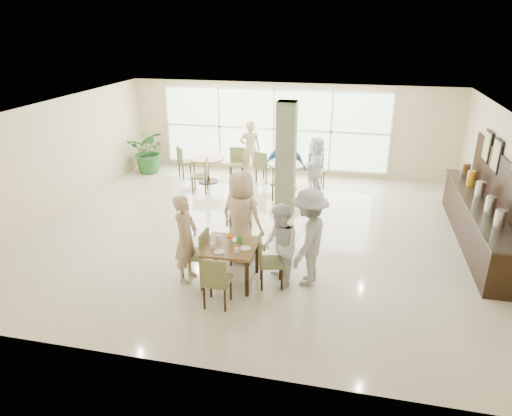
% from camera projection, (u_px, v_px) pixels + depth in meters
% --- Properties ---
extents(ground, '(10.00, 10.00, 0.00)m').
position_uv_depth(ground, '(259.00, 232.00, 10.47)').
color(ground, beige).
rests_on(ground, ground).
extents(room_shell, '(10.00, 10.00, 10.00)m').
position_uv_depth(room_shell, '(259.00, 161.00, 9.82)').
color(room_shell, white).
rests_on(room_shell, ground).
extents(window_bank, '(7.00, 0.04, 7.00)m').
position_uv_depth(window_bank, '(274.00, 129.00, 14.06)').
color(window_bank, silver).
rests_on(window_bank, ground).
extents(column, '(0.45, 0.45, 2.80)m').
position_uv_depth(column, '(286.00, 160.00, 10.94)').
color(column, '#616F4D').
rests_on(column, ground).
extents(main_table, '(0.97, 0.97, 0.75)m').
position_uv_depth(main_table, '(230.00, 250.00, 8.25)').
color(main_table, brown).
rests_on(main_table, ground).
extents(round_table_left, '(1.04, 1.04, 0.75)m').
position_uv_depth(round_table_left, '(207.00, 164.00, 13.55)').
color(round_table_left, brown).
rests_on(round_table_left, ground).
extents(round_table_right, '(1.03, 1.03, 0.75)m').
position_uv_depth(round_table_right, '(287.00, 170.00, 12.96)').
color(round_table_right, brown).
rests_on(round_table_right, ground).
extents(chairs_main_table, '(1.96, 2.03, 0.95)m').
position_uv_depth(chairs_main_table, '(231.00, 258.00, 8.34)').
color(chairs_main_table, brown).
rests_on(chairs_main_table, ground).
extents(chairs_table_left, '(2.16, 1.84, 0.95)m').
position_uv_depth(chairs_table_left, '(208.00, 167.00, 13.54)').
color(chairs_table_left, brown).
rests_on(chairs_table_left, ground).
extents(chairs_table_right, '(2.12, 1.89, 0.95)m').
position_uv_depth(chairs_table_right, '(287.00, 173.00, 13.00)').
color(chairs_table_right, brown).
rests_on(chairs_table_right, ground).
extents(tabletop_clutter, '(0.71, 0.72, 0.21)m').
position_uv_depth(tabletop_clutter, '(229.00, 243.00, 8.16)').
color(tabletop_clutter, white).
rests_on(tabletop_clutter, main_table).
extents(buffet_counter, '(0.64, 4.70, 1.95)m').
position_uv_depth(buffet_counter, '(478.00, 219.00, 9.77)').
color(buffet_counter, black).
rests_on(buffet_counter, ground).
extents(framed_art_a, '(0.05, 0.55, 0.70)m').
position_uv_depth(framed_art_a, '(496.00, 155.00, 9.67)').
color(framed_art_a, black).
rests_on(framed_art_a, ground).
extents(framed_art_b, '(0.05, 0.55, 0.70)m').
position_uv_depth(framed_art_b, '(487.00, 146.00, 10.40)').
color(framed_art_b, black).
rests_on(framed_art_b, ground).
extents(potted_plant, '(1.45, 1.45, 1.40)m').
position_uv_depth(potted_plant, '(150.00, 151.00, 14.37)').
color(potted_plant, '#255E28').
rests_on(potted_plant, ground).
extents(teen_left, '(0.44, 0.64, 1.67)m').
position_uv_depth(teen_left, '(186.00, 239.00, 8.27)').
color(teen_left, tan).
rests_on(teen_left, ground).
extents(teen_far, '(1.03, 0.77, 1.87)m').
position_uv_depth(teen_far, '(241.00, 217.00, 8.94)').
color(teen_far, tan).
rests_on(teen_far, ground).
extents(teen_right, '(0.85, 0.93, 1.56)m').
position_uv_depth(teen_right, '(280.00, 246.00, 8.11)').
color(teen_right, white).
rests_on(teen_right, ground).
extents(teen_standing, '(0.90, 1.29, 1.83)m').
position_uv_depth(teen_standing, '(309.00, 238.00, 8.13)').
color(teen_standing, '#9B9B9D').
rests_on(teen_standing, ground).
extents(adult_a, '(1.08, 0.62, 1.85)m').
position_uv_depth(adult_a, '(285.00, 167.00, 12.02)').
color(adult_a, '#4188C3').
rests_on(adult_a, ground).
extents(adult_b, '(0.78, 1.53, 1.59)m').
position_uv_depth(adult_b, '(316.00, 165.00, 12.64)').
color(adult_b, white).
rests_on(adult_b, ground).
extents(adult_standing, '(0.73, 0.57, 1.77)m').
position_uv_depth(adult_standing, '(250.00, 149.00, 13.81)').
color(adult_standing, tan).
rests_on(adult_standing, ground).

